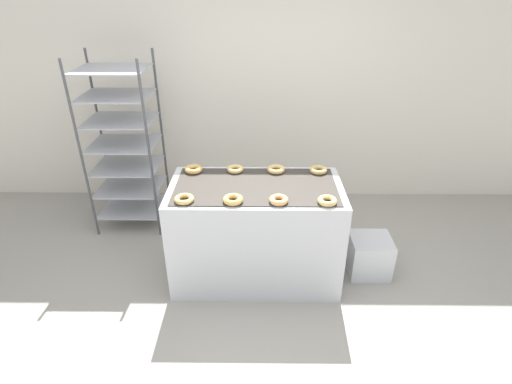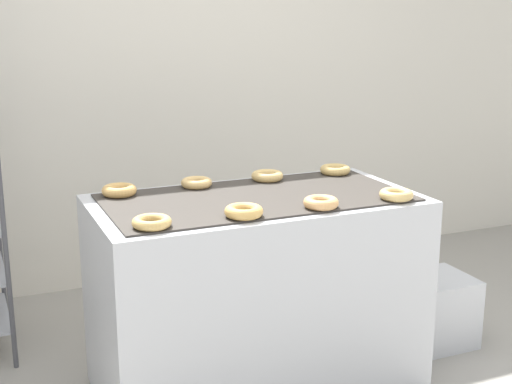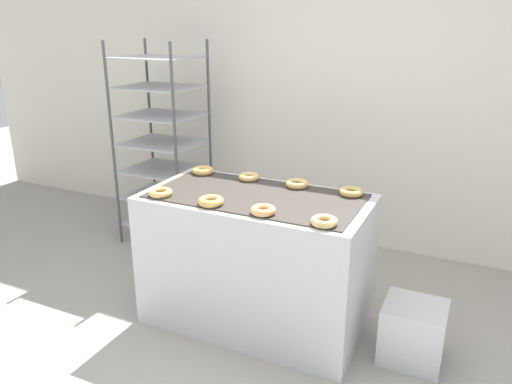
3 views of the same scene
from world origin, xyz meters
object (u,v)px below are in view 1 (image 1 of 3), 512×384
Objects in this scene: donut_far_right at (318,170)px; glaze_bin at (369,256)px; donut_far_left at (194,169)px; donut_near_midright at (279,200)px; donut_far_midleft at (235,169)px; donut_far_midright at (276,169)px; donut_near_left at (184,199)px; donut_near_right at (327,201)px; fryer_machine at (256,232)px; donut_near_midleft at (233,199)px; baking_rack_cart at (124,144)px.

glaze_bin is at bearing -25.22° from donut_far_right.
donut_near_midright is at bearing -36.49° from donut_far_left.
donut_far_left is 0.35m from donut_far_midleft.
donut_far_midright reaches higher than donut_far_midleft.
donut_far_midleft is (-1.17, 0.23, 0.72)m from glaze_bin.
donut_far_left is at bearing 90.55° from donut_near_left.
donut_near_right is at bearing -26.46° from donut_far_left.
fryer_machine is at bearing 25.97° from donut_near_left.
donut_far_right is (1.05, 0.51, 0.00)m from donut_near_left.
donut_near_left is at bearing -143.37° from donut_far_midright.
donut_near_midright reaches higher than donut_far_right.
donut_near_left is 0.98× the size of donut_far_left.
donut_near_midleft and donut_near_midright have the same top height.
donut_far_right is (0.52, 0.25, 0.46)m from fryer_machine.
donut_far_left is at bearing 143.51° from donut_near_midright.
donut_far_left reaches higher than donut_far_midright.
baking_rack_cart reaches higher than donut_near_midright.
glaze_bin is (1.00, 0.03, -0.26)m from fryer_machine.
baking_rack_cart is at bearing 160.07° from glaze_bin.
donut_far_midright is (0.17, 0.26, 0.46)m from fryer_machine.
donut_near_midleft is 1.03× the size of donut_far_right.
donut_near_right is at bearing -1.11° from donut_near_midright.
baking_rack_cart is 12.29× the size of donut_near_midright.
donut_far_left reaches higher than glaze_bin.
glaze_bin is at bearing 10.60° from donut_near_left.
donut_far_midleft is (0.35, 0.01, -0.00)m from donut_far_left.
donut_far_right is (0.69, 0.51, -0.00)m from donut_near_midleft.
donut_near_midright is 0.35m from donut_near_right.
glaze_bin is at bearing 1.69° from fryer_machine.
donut_near_right is at bearing -27.48° from fryer_machine.
donut_far_midleft is at bearing 91.37° from donut_near_midleft.
donut_near_midleft is 0.33m from donut_near_midright.
baking_rack_cart is 1.59m from donut_far_midright.
baking_rack_cart is 2.15m from donut_near_right.
donut_near_left is 1.00× the size of donut_far_right.
donut_near_left is 0.86m from donut_far_midright.
fryer_machine is 0.56m from donut_near_midleft.
donut_near_midleft reaches higher than glaze_bin.
donut_near_midleft reaches higher than donut_near_right.
baking_rack_cart is at bearing 124.95° from donut_near_left.
donut_near_midright is (0.17, -0.26, 0.46)m from fryer_machine.
baking_rack_cart is at bearing 161.50° from donut_far_right.
donut_near_right is (-0.47, -0.30, 0.72)m from glaze_bin.
donut_near_right is at bearing -0.72° from donut_near_midleft.
donut_far_right is at bearing 89.62° from donut_near_right.
donut_far_left is at bearing 171.72° from glaze_bin.
donut_near_right is (1.83, -1.13, 0.01)m from baking_rack_cart.
donut_far_right is at bearing -18.50° from baking_rack_cart.
donut_near_left is at bearing 179.11° from donut_near_right.
donut_near_midleft is at bearing -165.88° from glaze_bin.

